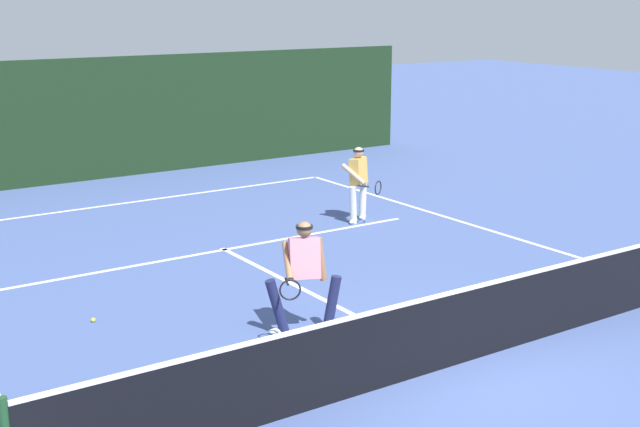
% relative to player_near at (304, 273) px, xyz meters
% --- Properties ---
extents(ground_plane, '(80.00, 80.00, 0.00)m').
position_rel_player_near_xyz_m(ground_plane, '(0.99, -2.00, -0.89)').
color(ground_plane, '#445890').
extents(court_line_baseline_far, '(10.22, 0.10, 0.01)m').
position_rel_player_near_xyz_m(court_line_baseline_far, '(0.99, 8.90, -0.89)').
color(court_line_baseline_far, white).
rests_on(court_line_baseline_far, ground_plane).
extents(court_line_service, '(8.33, 0.10, 0.01)m').
position_rel_player_near_xyz_m(court_line_service, '(0.99, 4.28, -0.89)').
color(court_line_service, white).
rests_on(court_line_service, ground_plane).
extents(court_line_centre, '(0.10, 6.40, 0.01)m').
position_rel_player_near_xyz_m(court_line_centre, '(0.99, 1.20, -0.89)').
color(court_line_centre, white).
rests_on(court_line_centre, ground_plane).
extents(tennis_net, '(11.20, 0.09, 1.08)m').
position_rel_player_near_xyz_m(tennis_net, '(0.99, -2.00, -0.36)').
color(tennis_net, '#1E4723').
rests_on(tennis_net, ground_plane).
extents(player_near, '(1.15, 0.86, 1.63)m').
position_rel_player_near_xyz_m(player_near, '(0.00, 0.00, 0.00)').
color(player_near, '#1E234C').
rests_on(player_near, ground_plane).
extents(player_far, '(0.72, 0.94, 1.59)m').
position_rel_player_near_xyz_m(player_far, '(4.32, 4.58, -0.02)').
color(player_far, silver).
rests_on(player_far, ground_plane).
extents(tennis_ball, '(0.07, 0.07, 0.07)m').
position_rel_player_near_xyz_m(tennis_ball, '(-2.34, 2.06, -0.86)').
color(tennis_ball, '#D1E033').
rests_on(tennis_ball, ground_plane).
extents(back_fence_windscreen, '(19.85, 0.12, 3.12)m').
position_rel_player_near_xyz_m(back_fence_windscreen, '(0.99, 11.87, 0.67)').
color(back_fence_windscreen, black).
rests_on(back_fence_windscreen, ground_plane).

